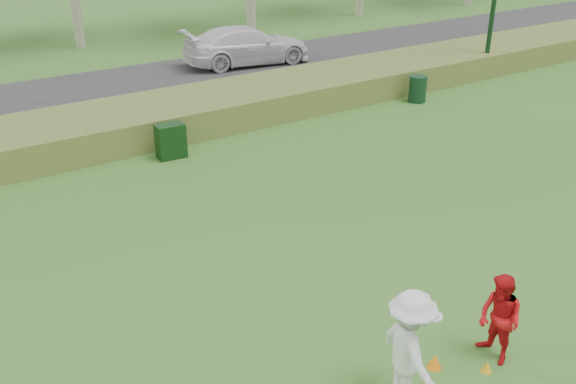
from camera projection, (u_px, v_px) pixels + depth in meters
ground at (424, 354)px, 10.34m from camera, size 120.00×120.00×0.00m
reed_strip at (141, 122)px, 19.19m from camera, size 80.00×3.00×0.90m
park_road at (90, 94)px, 23.14m from camera, size 80.00×6.00×0.06m
player_white at (410, 350)px, 8.97m from camera, size 1.00×1.34×1.89m
player_red at (500, 319)px, 9.92m from camera, size 0.66×0.80×1.52m
cone_orange at (435, 361)px, 10.00m from camera, size 0.23×0.23×0.25m
cone_yellow at (487, 367)px, 9.93m from camera, size 0.17×0.17×0.19m
utility_cabinet at (171, 141)px, 17.63m from camera, size 0.80×0.53×0.96m
trash_bin at (418, 89)px, 22.25m from camera, size 0.76×0.76×0.91m
car_right at (247, 45)px, 26.67m from camera, size 5.58×2.93×1.54m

